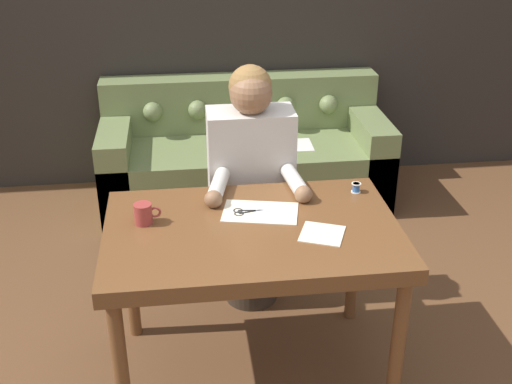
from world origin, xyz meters
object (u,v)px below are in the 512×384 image
couch (244,158)px  thread_spool (356,188)px  scissors (250,211)px  person (251,190)px  dining_table (252,244)px  mug (144,214)px

couch → thread_spool: couch is taller
scissors → person: bearing=82.6°
thread_spool → person: bearing=145.8°
dining_table → scissors: bearing=87.9°
person → thread_spool: size_ratio=28.75×
person → thread_spool: (0.45, -0.31, 0.13)m
thread_spool → dining_table: bearing=-153.1°
person → mug: size_ratio=11.45×
dining_table → person: (0.06, 0.56, -0.03)m
person → couch: bearing=85.7°
person → scissors: person is taller
dining_table → thread_spool: bearing=26.9°
couch → scissors: couch is taller
dining_table → scissors: 0.16m
mug → scissors: bearing=5.4°
scissors → mug: size_ratio=2.00×
thread_spool → couch: bearing=103.3°
couch → scissors: size_ratio=8.51×
dining_table → couch: couch is taller
person → mug: 0.71m
dining_table → couch: bearing=85.1°
scissors → dining_table: bearing=-92.1°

